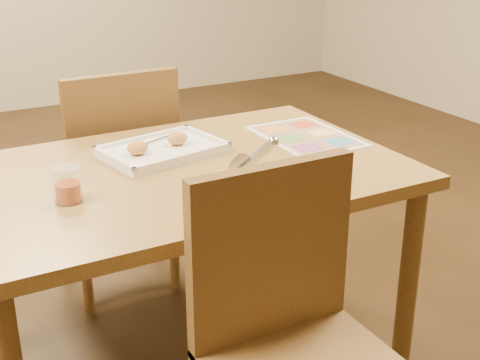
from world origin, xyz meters
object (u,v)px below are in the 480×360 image
dining_table (182,195)px  glass_tumbler (68,187)px  appetizer_tray (162,150)px  menu (306,136)px  pizza_cutter (251,161)px  pizza (242,187)px  chair_near (290,313)px  chair_far (117,156)px  plate (240,195)px

dining_table → glass_tumbler: bearing=-167.2°
appetizer_tray → menu: bearing=-7.5°
pizza_cutter → menu: bearing=23.6°
pizza_cutter → glass_tumbler: bearing=143.0°
pizza → menu: size_ratio=0.60×
chair_near → glass_tumbler: chair_near is taller
chair_near → pizza: chair_near is taller
chair_far → pizza: (0.06, -0.87, 0.18)m
chair_far → appetizer_tray: bearing=89.6°
chair_far → glass_tumbler: (-0.35, -0.68, 0.19)m
chair_far → pizza: 0.89m
pizza_cutter → appetizer_tray: pizza_cutter is taller
chair_near → plate: chair_near is taller
chair_far → dining_table: bearing=90.0°
chair_near → menu: 0.85m
pizza → pizza_cutter: pizza_cutter is taller
dining_table → chair_far: 0.61m
dining_table → glass_tumbler: (-0.35, -0.08, 0.13)m
plate → menu: (0.44, 0.35, -0.00)m
appetizer_tray → menu: appetizer_tray is taller
chair_far → pizza: size_ratio=2.10×
chair_far → plate: chair_far is taller
pizza_cutter → appetizer_tray: (-0.10, 0.39, -0.07)m
plate → chair_far: bearing=93.2°
plate → glass_tumbler: size_ratio=2.71×
chair_far → pizza: bearing=93.8°
plate → glass_tumbler: (-0.40, 0.19, 0.03)m
pizza_cutter → pizza: bearing=-176.4°
pizza_cutter → glass_tumbler: (-0.45, 0.17, -0.05)m
dining_table → plate: bearing=-80.0°
glass_tumbler → menu: size_ratio=0.25×
plate → chair_near: bearing=-98.3°
pizza_cutter → menu: 0.52m
pizza_cutter → chair_far: bearing=80.3°
dining_table → glass_tumbler: size_ratio=13.84×
chair_far → plate: (0.05, -0.87, 0.16)m
chair_far → plate: size_ratio=1.85×
appetizer_tray → glass_tumbler: bearing=-148.2°
dining_table → appetizer_tray: 0.17m
glass_tumbler → appetizer_tray: bearing=31.8°
pizza_cutter → plate: bearing=-172.4°
plate → pizza_cutter: bearing=23.5°
chair_far → pizza_cutter: bearing=96.2°
chair_near → plate: size_ratio=1.85×
pizza → menu: (0.43, 0.34, -0.02)m
chair_far → pizza_cutter: chair_far is taller
dining_table → menu: bearing=8.5°
chair_near → appetizer_tray: size_ratio=1.19×
plate → menu: plate is taller
dining_table → appetizer_tray: bearing=91.3°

